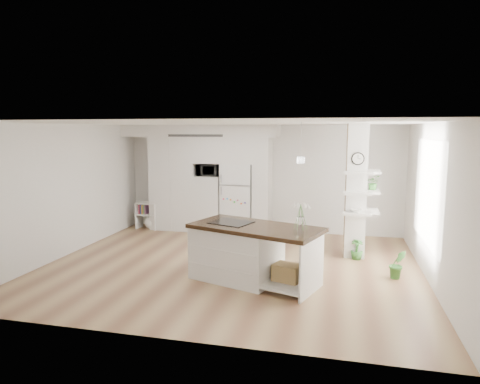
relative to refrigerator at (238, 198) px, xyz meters
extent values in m
cube|color=tan|center=(0.53, -2.68, -0.88)|extent=(7.00, 6.00, 0.01)
cube|color=white|center=(0.53, -2.68, 1.82)|extent=(7.00, 6.00, 0.04)
cube|color=silver|center=(0.53, 0.32, 0.47)|extent=(7.00, 0.04, 2.70)
cube|color=silver|center=(0.53, -5.68, 0.47)|extent=(7.00, 0.04, 2.70)
cube|color=silver|center=(-2.98, -2.68, 0.47)|extent=(0.04, 6.00, 2.70)
cube|color=silver|center=(4.03, -2.68, 0.47)|extent=(0.04, 6.00, 2.70)
cube|color=silver|center=(-1.68, -0.01, 0.32)|extent=(1.20, 0.65, 2.40)
cube|color=silver|center=(-0.75, -0.01, -0.17)|extent=(0.65, 0.65, 1.42)
cube|color=silver|center=(-0.75, -0.01, 1.20)|extent=(0.65, 0.65, 0.65)
cube|color=silver|center=(0.00, -0.01, 1.20)|extent=(0.85, 0.65, 0.65)
cube|color=silver|center=(0.62, -0.01, 0.32)|extent=(0.40, 0.65, 2.40)
cube|color=silver|center=(-0.97, -0.03, 1.67)|extent=(4.00, 0.70, 0.30)
cube|color=#262626|center=(-0.97, -0.37, 1.56)|extent=(1.40, 0.04, 0.06)
cube|color=white|center=(0.00, 0.00, 0.00)|extent=(0.78, 0.66, 1.75)
cube|color=#B2B2B7|center=(0.00, -0.34, 0.36)|extent=(0.78, 0.01, 0.03)
cube|color=silver|center=(2.82, -1.48, 0.47)|extent=(0.40, 0.40, 2.70)
cube|color=tan|center=(2.61, -1.48, 0.47)|extent=(0.02, 0.40, 2.70)
cube|color=tan|center=(2.82, -1.27, 0.47)|extent=(0.40, 0.02, 2.70)
cylinder|color=black|center=(2.82, -1.69, 1.14)|extent=(0.25, 0.03, 0.25)
cylinder|color=white|center=(2.82, -1.71, 1.14)|extent=(0.21, 0.01, 0.21)
plane|color=white|center=(4.00, -2.38, 0.62)|extent=(0.00, 2.40, 2.40)
cylinder|color=white|center=(2.23, -2.53, 1.24)|extent=(0.12, 0.12, 0.10)
cube|color=silver|center=(0.79, -3.33, -0.42)|extent=(1.64, 1.33, 0.92)
cube|color=silver|center=(1.77, -3.67, -0.76)|extent=(1.02, 1.12, 0.04)
cube|color=silver|center=(2.12, -3.78, -0.42)|extent=(0.32, 0.89, 0.92)
cube|color=black|center=(1.15, -3.46, 0.07)|extent=(2.40, 1.68, 0.07)
cube|color=black|center=(0.69, -3.30, 0.11)|extent=(0.79, 0.73, 0.01)
cube|color=tan|center=(1.72, -3.65, -0.60)|extent=(0.52, 0.45, 0.27)
cylinder|color=white|center=(1.91, -3.60, 0.22)|extent=(0.12, 0.12, 0.22)
cube|color=silver|center=(-2.66, -0.16, -0.53)|extent=(0.06, 0.34, 0.70)
cube|color=silver|center=(-2.10, -0.21, -0.53)|extent=(0.06, 0.34, 0.70)
cube|color=silver|center=(-2.38, -0.18, -0.19)|extent=(0.62, 0.39, 0.03)
cube|color=silver|center=(-2.38, -0.18, -0.50)|extent=(0.59, 0.39, 0.03)
sphere|color=white|center=(-2.30, -0.19, -0.71)|extent=(0.34, 0.34, 0.34)
imported|color=#387B31|center=(3.52, -2.71, -0.61)|extent=(0.33, 0.29, 0.52)
imported|color=#387B31|center=(2.87, -1.71, -0.66)|extent=(0.26, 0.26, 0.43)
imported|color=#2D2D2D|center=(-0.75, -0.06, 0.69)|extent=(0.54, 0.37, 0.30)
imported|color=#387B31|center=(3.15, -1.38, 0.65)|extent=(0.27, 0.23, 0.30)
imported|color=white|center=(2.82, -1.78, 0.13)|extent=(0.22, 0.22, 0.05)
camera|label=1|loc=(2.52, -10.33, 1.70)|focal=32.00mm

